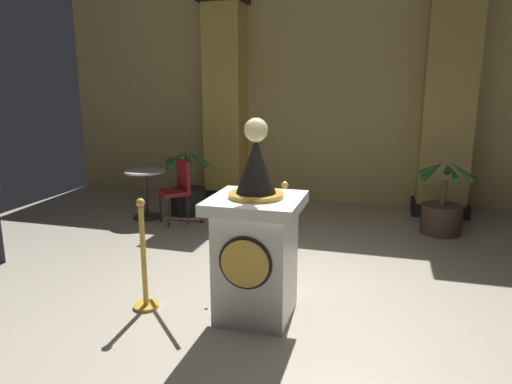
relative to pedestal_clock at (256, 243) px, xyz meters
The scene contains 12 objects.
ground_plane 0.74m from the pedestal_clock, 70.21° to the left, with size 10.13×10.13×0.00m, color #B2A893.
back_wall 4.70m from the pedestal_clock, 88.86° to the left, with size 10.13×0.16×3.72m, color tan.
pedestal_clock is the anchor object (origin of this frame).
stanchion_near 1.13m from the pedestal_clock, 88.97° to the left, with size 0.24×0.24×1.03m.
stanchion_far 1.09m from the pedestal_clock, behind, with size 0.24×0.24×1.06m.
velvet_rope 0.70m from the pedestal_clock, 137.13° to the left, with size 1.17×1.17×0.22m.
column_left 4.73m from the pedestal_clock, 112.46° to the left, with size 0.79×0.79×3.57m.
column_right 4.80m from the pedestal_clock, 65.49° to the left, with size 0.90×0.90×3.57m.
potted_palm_left 3.67m from the pedestal_clock, 123.49° to the left, with size 0.82×0.71×1.09m.
potted_palm_right 3.59m from the pedestal_clock, 58.60° to the left, with size 0.75×0.79×1.08m.
cafe_table 3.65m from the pedestal_clock, 134.27° to the left, with size 0.63×0.63×0.76m.
cafe_chair_red 3.18m from the pedestal_clock, 127.67° to the left, with size 0.57×0.57×0.96m.
Camera 1 is at (0.97, -3.98, 2.04)m, focal length 32.51 mm.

